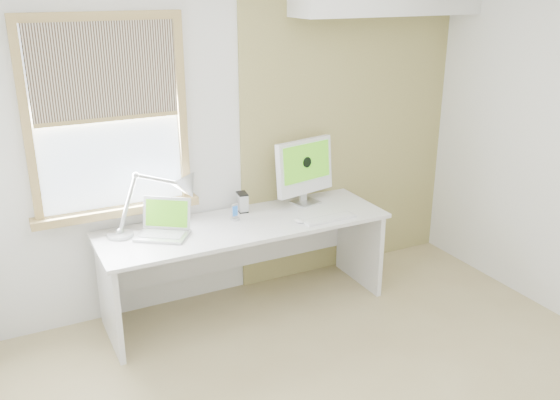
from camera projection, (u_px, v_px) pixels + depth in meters
room at (368, 207)px, 3.24m from camera, size 4.04×3.54×2.64m
accent_wall at (348, 124)px, 5.12m from camera, size 2.00×0.02×2.60m
window at (108, 119)px, 4.17m from camera, size 1.20×0.14×1.42m
desk at (242, 244)px, 4.66m from camera, size 2.20×0.70×0.73m
desk_lamp at (175, 194)px, 4.46m from camera, size 0.81×0.34×0.45m
laptop at (164, 226)px, 4.32m from camera, size 0.45×0.44×0.25m
phone_dock at (235, 215)px, 4.58m from camera, size 0.08×0.08×0.13m
external_drive at (242, 202)px, 4.75m from camera, size 0.09×0.13×0.15m
imac at (304, 168)px, 4.86m from camera, size 0.55×0.23×0.53m
keyboard at (329, 219)px, 4.59m from camera, size 0.43×0.13×0.02m
mouse at (299, 221)px, 4.54m from camera, size 0.07×0.10×0.03m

